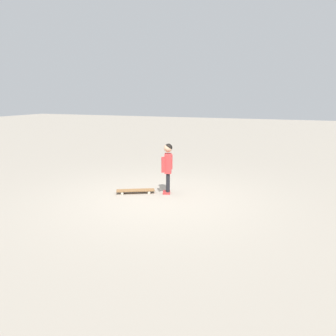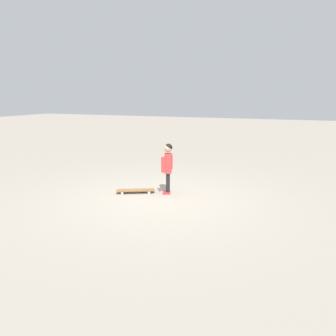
{
  "view_description": "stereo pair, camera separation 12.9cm",
  "coord_description": "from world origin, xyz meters",
  "views": [
    {
      "loc": [
        -6.01,
        -2.65,
        2.03
      ],
      "look_at": [
        0.48,
        -0.05,
        0.55
      ],
      "focal_mm": 36.87,
      "sensor_mm": 36.0,
      "label": 1
    },
    {
      "loc": [
        -5.96,
        -2.77,
        2.03
      ],
      "look_at": [
        0.48,
        -0.05,
        0.55
      ],
      "focal_mm": 36.87,
      "sensor_mm": 36.0,
      "label": 2
    }
  ],
  "objects": [
    {
      "name": "ground_plane",
      "position": [
        0.0,
        0.0,
        0.0
      ],
      "size": [
        50.0,
        50.0,
        0.0
      ],
      "primitive_type": "plane",
      "color": "#9E9384"
    },
    {
      "name": "child_person",
      "position": [
        0.48,
        -0.05,
        0.66
      ],
      "size": [
        0.41,
        0.24,
        1.06
      ],
      "color": "black",
      "rests_on": "ground"
    },
    {
      "name": "skateboard",
      "position": [
        0.25,
        0.59,
        0.06
      ],
      "size": [
        0.54,
        0.79,
        0.07
      ],
      "color": "olive",
      "rests_on": "ground"
    }
  ]
}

